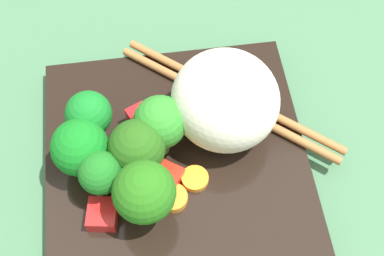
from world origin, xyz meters
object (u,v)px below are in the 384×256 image
carrot_slice_1 (125,152)px  chopstick_pair (229,99)px  rice_mound (225,100)px  broccoli_floret_4 (80,147)px  square_plate (177,159)px

carrot_slice_1 → chopstick_pair: chopstick_pair is taller
rice_mound → carrot_slice_1: (-1.58, 9.31, -3.92)cm
broccoli_floret_4 → chopstick_pair: (4.92, -13.93, -3.26)cm
broccoli_floret_4 → carrot_slice_1: broccoli_floret_4 is taller
rice_mound → carrot_slice_1: 10.22cm
rice_mound → chopstick_pair: size_ratio=0.50×
broccoli_floret_4 → chopstick_pair: size_ratio=0.33×
rice_mound → broccoli_floret_4: rice_mound is taller
square_plate → carrot_slice_1: bearing=80.1°
rice_mound → carrot_slice_1: bearing=99.6°
rice_mound → broccoli_floret_4: size_ratio=1.54×
chopstick_pair → broccoli_floret_4: bearing=60.6°
chopstick_pair → carrot_slice_1: bearing=62.9°
square_plate → broccoli_floret_4: broccoli_floret_4 is taller
square_plate → chopstick_pair: size_ratio=1.23×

